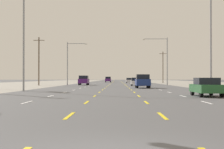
# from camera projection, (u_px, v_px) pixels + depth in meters

# --- Properties ---
(ground_plane) EXTENTS (572.00, 572.00, 0.00)m
(ground_plane) POSITION_uv_depth(u_px,v_px,m) (117.00, 85.00, 72.52)
(ground_plane) COLOR #4C4C4F
(lane_markings) EXTENTS (10.64, 227.60, 0.01)m
(lane_markings) POSITION_uv_depth(u_px,v_px,m) (117.00, 83.00, 111.01)
(lane_markings) COLOR white
(lane_markings) RESTS_ON ground
(sedan_far_right_nearest) EXTENTS (1.80, 4.50, 1.46)m
(sedan_far_right_nearest) POSITION_uv_depth(u_px,v_px,m) (206.00, 87.00, 28.09)
(sedan_far_right_nearest) COLOR #235B2D
(sedan_far_right_nearest) RESTS_ON ground
(suv_inner_right_near) EXTENTS (1.98, 4.90, 1.98)m
(suv_inner_right_near) POSITION_uv_depth(u_px,v_px,m) (143.00, 81.00, 52.06)
(suv_inner_right_near) COLOR navy
(suv_inner_right_near) RESTS_ON ground
(hatchback_inner_right_mid) EXTENTS (1.72, 3.90, 1.54)m
(hatchback_inner_right_mid) POSITION_uv_depth(u_px,v_px,m) (136.00, 82.00, 67.39)
(hatchback_inner_right_mid) COLOR silver
(hatchback_inner_right_mid) RESTS_ON ground
(suv_far_left_midfar) EXTENTS (1.98, 4.90, 1.98)m
(suv_far_left_midfar) POSITION_uv_depth(u_px,v_px,m) (84.00, 80.00, 75.22)
(suv_far_left_midfar) COLOR #4C196B
(suv_far_left_midfar) RESTS_ON ground
(sedan_far_right_far) EXTENTS (1.80, 4.50, 1.46)m
(sedan_far_right_far) POSITION_uv_depth(u_px,v_px,m) (143.00, 81.00, 96.52)
(sedan_far_right_far) COLOR black
(sedan_far_right_far) RESTS_ON ground
(hatchback_inner_right_farther) EXTENTS (1.72, 3.90, 1.54)m
(hatchback_inner_right_farther) POSITION_uv_depth(u_px,v_px,m) (129.00, 80.00, 108.45)
(hatchback_inner_right_farther) COLOR silver
(hatchback_inner_right_farther) RESTS_ON ground
(suv_inner_left_farthest) EXTENTS (1.98, 4.90, 1.98)m
(suv_inner_left_farthest) POSITION_uv_depth(u_px,v_px,m) (108.00, 79.00, 127.39)
(suv_inner_left_farthest) COLOR #4C196B
(suv_inner_left_farthest) RESTS_ON ground
(streetlight_left_row_0) EXTENTS (4.36, 0.26, 10.50)m
(streetlight_left_row_0) POSITION_uv_depth(u_px,v_px,m) (28.00, 36.00, 39.08)
(streetlight_left_row_0) COLOR gray
(streetlight_left_row_0) RESTS_ON ground
(streetlight_right_row_0) EXTENTS (4.57, 0.26, 10.55)m
(streetlight_right_row_0) POSITION_uv_depth(u_px,v_px,m) (207.00, 35.00, 38.78)
(streetlight_right_row_0) COLOR gray
(streetlight_right_row_0) RESTS_ON ground
(streetlight_left_row_1) EXTENTS (4.11, 0.26, 8.74)m
(streetlight_left_row_1) POSITION_uv_depth(u_px,v_px,m) (70.00, 60.00, 73.18)
(streetlight_left_row_1) COLOR gray
(streetlight_left_row_1) RESTS_ON ground
(streetlight_right_row_1) EXTENTS (5.03, 0.26, 9.67)m
(streetlight_right_row_1) POSITION_uv_depth(u_px,v_px,m) (164.00, 57.00, 72.89)
(streetlight_right_row_1) COLOR gray
(streetlight_right_row_1) RESTS_ON ground
(utility_pole_left_row_1) EXTENTS (2.20, 0.26, 9.59)m
(utility_pole_left_row_1) POSITION_uv_depth(u_px,v_px,m) (39.00, 60.00, 71.55)
(utility_pole_left_row_1) COLOR brown
(utility_pole_left_row_1) RESTS_ON ground
(utility_pole_right_row_2) EXTENTS (2.20, 0.26, 9.48)m
(utility_pole_right_row_2) POSITION_uv_depth(u_px,v_px,m) (163.00, 67.00, 108.77)
(utility_pole_right_row_2) COLOR brown
(utility_pole_right_row_2) RESTS_ON ground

